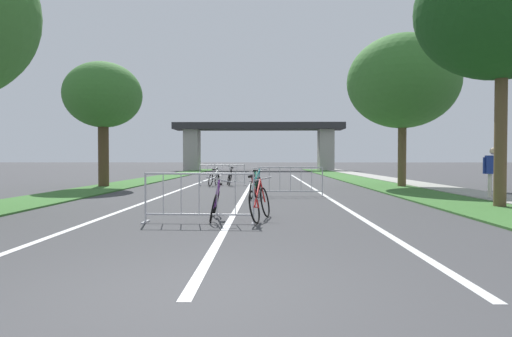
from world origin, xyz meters
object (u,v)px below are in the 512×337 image
tree_right_oak_mid (403,82)px  bicycle_green_4 (257,185)px  bicycle_red_5 (260,202)px  crowd_barrier_nearest (199,198)px  crowd_barrier_third (222,175)px  bicycle_purple_2 (215,203)px  crowd_barrier_second (290,182)px  bicycle_silver_6 (214,179)px  bicycle_black_0 (230,178)px  bicycle_teal_3 (255,187)px  tree_left_oak_near (103,96)px  tree_right_maple_mid (502,8)px  bicycle_white_1 (218,178)px  pedestrian_with_backpack (493,168)px

tree_right_oak_mid → bicycle_green_4: 9.39m
bicycle_red_5 → crowd_barrier_nearest: bearing=-149.8°
crowd_barrier_third → bicycle_purple_2: 12.19m
crowd_barrier_second → bicycle_red_5: 6.04m
tree_right_oak_mid → bicycle_silver_6: 10.13m
bicycle_black_0 → bicycle_teal_3: 6.73m
crowd_barrier_nearest → bicycle_silver_6: crowd_barrier_nearest is taller
crowd_barrier_third → bicycle_silver_6: 0.70m
tree_left_oak_near → bicycle_teal_3: tree_left_oak_near is taller
bicycle_purple_2 → bicycle_green_4: (0.78, 6.26, 0.00)m
tree_right_maple_mid → tree_right_oak_mid: tree_right_maple_mid is taller
bicycle_white_1 → bicycle_purple_2: bicycle_purple_2 is taller
bicycle_purple_2 → bicycle_black_0: bearing=-89.7°
bicycle_white_1 → bicycle_green_4: size_ratio=0.99×
tree_right_maple_mid → pedestrian_with_backpack: tree_right_maple_mid is taller
crowd_barrier_second → bicycle_silver_6: crowd_barrier_second is taller
crowd_barrier_third → crowd_barrier_nearest: bearing=-86.3°
bicycle_green_4 → bicycle_red_5: bicycle_red_5 is taller
crowd_barrier_second → bicycle_purple_2: 6.13m
tree_right_oak_mid → bicycle_silver_6: tree_right_oak_mid is taller
crowd_barrier_third → bicycle_purple_2: size_ratio=1.40×
tree_left_oak_near → crowd_barrier_nearest: tree_left_oak_near is taller
bicycle_purple_2 → bicycle_red_5: 1.00m
crowd_barrier_second → bicycle_teal_3: bearing=-154.6°
bicycle_black_0 → bicycle_green_4: bearing=-84.5°
bicycle_silver_6 → pedestrian_with_backpack: 12.13m
bicycle_teal_3 → bicycle_green_4: (0.01, 1.06, -0.03)m
crowd_barrier_nearest → crowd_barrier_second: (2.28, 6.35, 0.00)m
crowd_barrier_nearest → bicycle_silver_6: bearing=95.4°
crowd_barrier_nearest → crowd_barrier_third: 12.73m
bicycle_purple_2 → bicycle_teal_3: size_ratio=1.00×
crowd_barrier_second → bicycle_black_0: crowd_barrier_second is taller
crowd_barrier_second → bicycle_purple_2: (-2.00, -5.79, -0.16)m
bicycle_black_0 → bicycle_white_1: (-0.67, 0.88, -0.03)m
bicycle_purple_2 → bicycle_white_1: bearing=-86.9°
bicycle_red_5 → pedestrian_with_backpack: pedestrian_with_backpack is taller
tree_left_oak_near → bicycle_green_4: bearing=-30.3°
tree_left_oak_near → bicycle_teal_3: bearing=-36.1°
bicycle_black_0 → bicycle_silver_6: bicycle_black_0 is taller
bicycle_purple_2 → bicycle_teal_3: bearing=-101.4°
crowd_barrier_nearest → bicycle_teal_3: bearing=79.7°
crowd_barrier_second → bicycle_teal_3: (-1.24, -0.59, -0.13)m
bicycle_black_0 → bicycle_white_1: size_ratio=1.04×
tree_left_oak_near → pedestrian_with_backpack: tree_left_oak_near is taller
crowd_barrier_nearest → bicycle_black_0: bearing=91.8°
crowd_barrier_nearest → crowd_barrier_third: same height
tree_right_oak_mid → tree_right_maple_mid: bearing=-90.4°
tree_left_oak_near → tree_right_oak_mid: 14.12m
crowd_barrier_third → bicycle_black_0: size_ratio=1.35×
tree_right_maple_mid → tree_right_oak_mid: 8.51m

